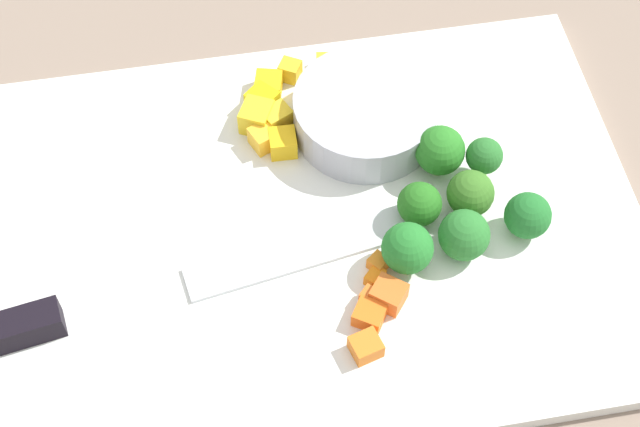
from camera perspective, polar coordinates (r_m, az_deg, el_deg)
name	(u,v)px	position (r m, az deg, el deg)	size (l,w,h in m)	color
ground_plane	(320,231)	(0.67, 0.00, -1.04)	(4.00, 4.00, 0.00)	gray
cutting_board	(320,226)	(0.66, 0.00, -0.76)	(0.44, 0.33, 0.01)	white
prep_bowl	(366,113)	(0.69, 2.73, 5.96)	(0.10, 0.10, 0.03)	#B1B2BE
chef_knife	(103,306)	(0.63, -12.75, -5.35)	(0.31, 0.07, 0.02)	silver
carrot_dice_0	(389,295)	(0.62, 4.09, -4.83)	(0.02, 0.02, 0.02)	orange
carrot_dice_1	(371,298)	(0.62, 3.03, -5.03)	(0.01, 0.01, 0.01)	orange
carrot_dice_2	(369,315)	(0.61, 2.95, -6.03)	(0.02, 0.02, 0.01)	orange
carrot_dice_3	(378,263)	(0.64, 3.48, -2.96)	(0.01, 0.01, 0.01)	orange
carrot_dice_4	(366,347)	(0.60, 2.74, -7.90)	(0.02, 0.02, 0.01)	orange
carrot_dice_5	(375,277)	(0.63, 3.28, -3.81)	(0.01, 0.01, 0.01)	orange
pepper_dice_0	(283,143)	(0.69, -2.22, 4.20)	(0.02, 0.02, 0.02)	yellow
pepper_dice_1	(262,101)	(0.71, -3.44, 6.69)	(0.02, 0.02, 0.02)	yellow
pepper_dice_2	(277,119)	(0.70, -2.57, 5.63)	(0.02, 0.02, 0.02)	yellow
pepper_dice_3	(289,71)	(0.73, -1.88, 8.46)	(0.01, 0.01, 0.01)	yellow
pepper_dice_4	(257,117)	(0.70, -3.78, 5.74)	(0.02, 0.02, 0.02)	yellow
pepper_dice_5	(269,85)	(0.72, -3.07, 7.60)	(0.02, 0.02, 0.01)	yellow
pepper_dice_6	(263,138)	(0.69, -3.42, 4.47)	(0.02, 0.02, 0.02)	yellow
pepper_dice_7	(326,63)	(0.74, 0.33, 8.91)	(0.01, 0.01, 0.01)	yellow
broccoli_floret_0	(419,204)	(0.65, 5.92, 0.54)	(0.03, 0.03, 0.03)	#88AF6A
broccoli_floret_1	(528,216)	(0.65, 12.22, -0.14)	(0.03, 0.03, 0.03)	#96B15A
broccoli_floret_2	(407,249)	(0.62, 5.21, -2.10)	(0.03, 0.03, 0.04)	#80B564
broccoli_floret_3	(440,151)	(0.67, 7.14, 3.71)	(0.04, 0.04, 0.04)	#90AE68
broccoli_floret_4	(470,194)	(0.66, 8.92, 1.16)	(0.03, 0.03, 0.03)	#83B56D
broccoli_floret_5	(464,235)	(0.64, 8.55, -1.29)	(0.03, 0.03, 0.04)	#86C366
broccoli_floret_6	(484,157)	(0.67, 9.72, 3.35)	(0.03, 0.03, 0.03)	#91BC58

